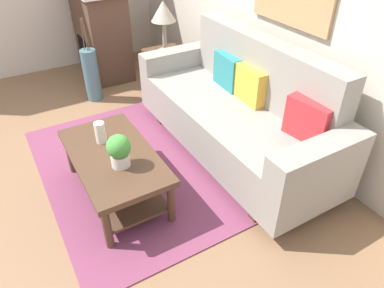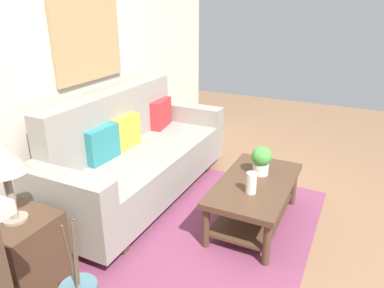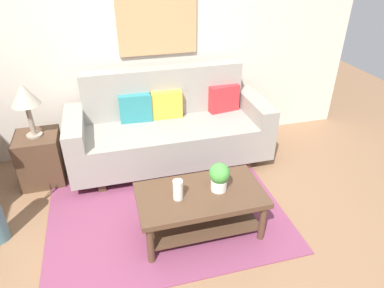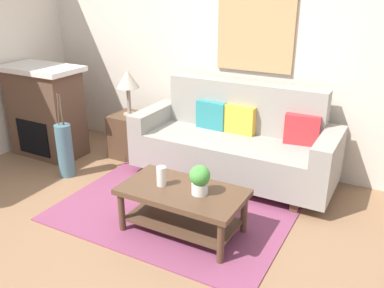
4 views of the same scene
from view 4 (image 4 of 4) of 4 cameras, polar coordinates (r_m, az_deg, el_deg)
name	(u,v)px [view 4 (image 4 of 4)]	position (r m, az deg, el deg)	size (l,w,h in m)	color
ground_plane	(146,235)	(3.77, -6.42, -12.60)	(9.46, 9.46, 0.00)	#8C6647
wall_back	(237,52)	(4.91, 6.32, 12.62)	(5.46, 0.10, 2.70)	beige
area_rug	(175,209)	(4.12, -2.44, -9.13)	(2.23, 1.64, 0.01)	#843D5B
couch	(234,144)	(4.59, 5.97, 0.05)	(2.25, 0.84, 1.08)	gray
throw_pillow_teal	(212,115)	(4.75, 2.77, 4.08)	(0.36, 0.12, 0.32)	teal
throw_pillow_mustard	(240,119)	(4.62, 6.69, 3.43)	(0.36, 0.12, 0.32)	gold
throw_pillow_crimson	(302,130)	(4.42, 15.14, 1.96)	(0.36, 0.12, 0.32)	red
coffee_table	(183,201)	(3.64, -1.34, -7.97)	(1.10, 0.60, 0.43)	#513826
tabletop_vase	(161,176)	(3.63, -4.31, -4.51)	(0.09, 0.09, 0.18)	white
potted_plant_tabletop	(200,179)	(3.46, 1.10, -4.89)	(0.18, 0.18, 0.26)	white
side_table	(131,136)	(5.29, -8.53, 1.17)	(0.44, 0.44, 0.56)	#513826
table_lamp	(128,81)	(5.09, -8.98, 8.72)	(0.28, 0.28, 0.57)	gray
fireplace	(46,111)	(5.54, -19.80, 4.38)	(1.02, 0.58, 1.16)	brown
floor_vase	(65,151)	(4.91, -17.34, -0.89)	(0.18, 0.18, 0.62)	slate
floor_vase_branch_a	(61,110)	(4.73, -17.83, 4.57)	(0.01, 0.01, 0.36)	brown
floor_vase_branch_b	(60,109)	(4.77, -17.93, 4.67)	(0.01, 0.01, 0.36)	brown
floor_vase_branch_c	(58,110)	(4.74, -18.23, 4.56)	(0.01, 0.01, 0.36)	brown
framed_painting	(255,34)	(4.73, 8.80, 14.99)	(0.89, 0.03, 0.83)	tan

